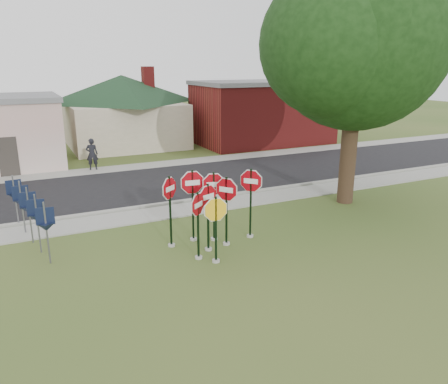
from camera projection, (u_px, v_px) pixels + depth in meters
name	position (u px, v px, depth m)	size (l,w,h in m)	color
ground	(230.00, 264.00, 13.50)	(120.00, 120.00, 0.00)	#3A5620
sidewalk_near	(172.00, 212.00, 18.25)	(60.00, 1.60, 0.06)	gray
road	(142.00, 186.00, 22.14)	(60.00, 7.00, 0.04)	black
sidewalk_far	(123.00, 168.00, 25.86)	(60.00, 1.60, 0.06)	gray
curb	(164.00, 204.00, 19.10)	(60.00, 0.20, 0.14)	gray
stop_sign_center	(208.00, 208.00, 14.13)	(0.99, 0.41, 2.40)	#A19F96
stop_sign_yellow	(216.00, 222.00, 13.29)	(1.03, 0.24, 2.25)	#A19F96
stop_sign_left	(198.00, 218.00, 13.52)	(0.79, 0.61, 2.30)	#A19F96
stop_sign_right	(226.00, 201.00, 14.54)	(0.67, 0.88, 2.51)	#A19F96
stop_sign_back_right	(214.00, 197.00, 14.93)	(1.03, 0.33, 2.57)	#A19F96
stop_sign_back_left	(193.00, 195.00, 14.89)	(1.11, 0.24, 2.66)	#A19F96
stop_sign_far_right	(251.00, 193.00, 15.18)	(0.76, 0.81, 2.63)	#A19F96
stop_sign_far_left	(170.00, 202.00, 14.40)	(0.83, 0.65, 2.57)	#A19F96
route_sign_row	(29.00, 209.00, 14.81)	(1.43, 4.63, 2.00)	#59595E
building_house	(123.00, 97.00, 32.34)	(11.60, 11.60, 6.20)	beige
building_brick	(263.00, 112.00, 33.81)	(10.20, 6.20, 4.75)	maroon
oak_tree	(358.00, 38.00, 17.67)	(11.11, 10.51, 10.75)	black
bg_tree_right	(312.00, 68.00, 43.55)	(5.60, 5.60, 8.40)	black
pedestrian	(92.00, 154.00, 25.15)	(0.67, 0.44, 1.83)	black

